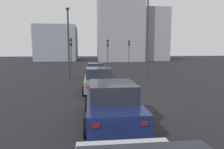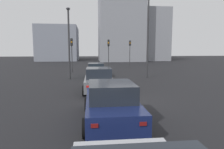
{
  "view_description": "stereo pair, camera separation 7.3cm",
  "coord_description": "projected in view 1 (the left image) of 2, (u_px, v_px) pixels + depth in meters",
  "views": [
    {
      "loc": [
        -10.16,
        2.38,
        2.74
      ],
      "look_at": [
        1.11,
        0.91,
        1.34
      ],
      "focal_mm": 31.61,
      "sensor_mm": 36.0,
      "label": 1
    },
    {
      "loc": [
        -10.16,
        2.31,
        2.74
      ],
      "look_at": [
        1.11,
        0.91,
        1.34
      ],
      "focal_mm": 31.61,
      "sensor_mm": 36.0,
      "label": 2
    }
  ],
  "objects": [
    {
      "name": "building_facade_left",
      "position": [
        144.0,
        36.0,
        55.74
      ],
      "size": [
        14.47,
        9.43,
        13.39
      ],
      "primitive_type": "cube",
      "color": "gray",
      "rests_on": "ground_plane"
    },
    {
      "name": "car_teal_right_lead",
      "position": [
        95.0,
        70.0,
        20.18
      ],
      "size": [
        4.21,
        2.02,
        1.44
      ],
      "rotation": [
        0.0,
        0.0,
        -0.02
      ],
      "color": "#19606B",
      "rests_on": "ground_plane"
    },
    {
      "name": "street_lamp_kerbside",
      "position": [
        147.0,
        30.0,
        19.29
      ],
      "size": [
        0.56,
        0.36,
        8.16
      ],
      "color": "#2D2D30",
      "rests_on": "ground_plane"
    },
    {
      "name": "ground_plane",
      "position": [
        131.0,
        103.0,
        10.65
      ],
      "size": [
        160.0,
        160.0,
        0.2
      ],
      "primitive_type": "cube",
      "color": "black"
    },
    {
      "name": "traffic_light_far_left",
      "position": [
        129.0,
        48.0,
        35.2
      ],
      "size": [
        0.32,
        0.3,
        4.44
      ],
      "rotation": [
        0.0,
        0.0,
        3.23
      ],
      "color": "#2D2D30",
      "rests_on": "ground_plane"
    },
    {
      "name": "building_facade_right",
      "position": [
        58.0,
        44.0,
        53.41
      ],
      "size": [
        13.2,
        10.1,
        8.94
      ],
      "primitive_type": "cube",
      "color": "gray",
      "rests_on": "ground_plane"
    },
    {
      "name": "car_grey_right_second",
      "position": [
        98.0,
        80.0,
        13.1
      ],
      "size": [
        4.39,
        2.11,
        1.59
      ],
      "rotation": [
        0.0,
        0.0,
        -0.02
      ],
      "color": "slate",
      "rests_on": "ground_plane"
    },
    {
      "name": "car_navy_right_third",
      "position": [
        112.0,
        103.0,
        7.51
      ],
      "size": [
        4.46,
        2.13,
        1.55
      ],
      "rotation": [
        0.0,
        0.0,
        -0.01
      ],
      "color": "#141E4C",
      "rests_on": "ground_plane"
    },
    {
      "name": "traffic_light_near_left",
      "position": [
        71.0,
        48.0,
        24.04
      ],
      "size": [
        0.32,
        0.28,
        4.16
      ],
      "rotation": [
        0.0,
        0.0,
        3.16
      ],
      "color": "#2D2D30",
      "rests_on": "ground_plane"
    },
    {
      "name": "street_lamp_far",
      "position": [
        68.0,
        37.0,
        18.18
      ],
      "size": [
        0.56,
        0.36,
        6.61
      ],
      "color": "#2D2D30",
      "rests_on": "ground_plane"
    },
    {
      "name": "traffic_light_near_right",
      "position": [
        108.0,
        48.0,
        27.8
      ],
      "size": [
        0.32,
        0.3,
        4.2
      ],
      "rotation": [
        0.0,
        0.0,
        3.05
      ],
      "color": "#2D2D30",
      "rests_on": "ground_plane"
    },
    {
      "name": "building_facade_center",
      "position": [
        119.0,
        28.0,
        49.56
      ],
      "size": [
        10.14,
        10.68,
        16.54
      ],
      "primitive_type": "cube",
      "color": "gray",
      "rests_on": "ground_plane"
    }
  ]
}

